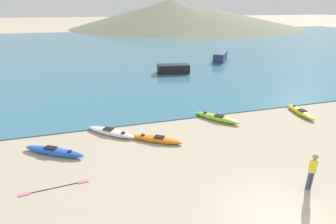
{
  "coord_description": "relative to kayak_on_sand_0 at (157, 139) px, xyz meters",
  "views": [
    {
      "loc": [
        -5.91,
        -5.68,
        7.2
      ],
      "look_at": [
        -1.31,
        10.2,
        0.5
      ],
      "focal_mm": 28.0,
      "sensor_mm": 36.0,
      "label": 1
    }
  ],
  "objects": [
    {
      "name": "kayak_on_sand_2",
      "position": [
        -5.5,
        0.13,
        0.02
      ],
      "size": [
        3.31,
        2.37,
        0.38
      ],
      "color": "blue",
      "rests_on": "ground_plane"
    },
    {
      "name": "loose_paddle",
      "position": [
        -5.18,
        -2.84,
        -0.13
      ],
      "size": [
        2.79,
        0.42,
        0.03
      ],
      "color": "black",
      "rests_on": "ground_plane"
    },
    {
      "name": "person_near_foreground",
      "position": [
        5.15,
        -5.88,
        0.82
      ],
      "size": [
        0.34,
        0.26,
        1.69
      ],
      "color": "#384260",
      "rests_on": "ground_plane"
    },
    {
      "name": "kayak_on_sand_4",
      "position": [
        -2.46,
        1.65,
        0.0
      ],
      "size": [
        2.95,
        2.74,
        0.34
      ],
      "color": "white",
      "rests_on": "ground_plane"
    },
    {
      "name": "far_hill_midleft",
      "position": [
        33.65,
        83.55,
        3.81
      ],
      "size": [
        78.78,
        78.78,
        7.91
      ],
      "primitive_type": "cone",
      "color": "#6B7056",
      "rests_on": "ground_plane"
    },
    {
      "name": "kayak_on_sand_1",
      "position": [
        4.65,
        1.81,
        0.03
      ],
      "size": [
        2.61,
        3.0,
        0.39
      ],
      "color": "#8CCC2D",
      "rests_on": "ground_plane"
    },
    {
      "name": "bay_water",
      "position": [
        2.83,
        37.55,
        -0.11
      ],
      "size": [
        160.0,
        70.0,
        0.06
      ],
      "primitive_type": "cube",
      "color": "teal",
      "rests_on": "ground_plane"
    },
    {
      "name": "moored_boat_2",
      "position": [
        5.71,
        15.3,
        0.41
      ],
      "size": [
        3.76,
        1.92,
        0.99
      ],
      "color": "black",
      "rests_on": "bay_water"
    },
    {
      "name": "kayak_on_sand_0",
      "position": [
        0.0,
        0.0,
        0.0
      ],
      "size": [
        2.97,
        2.21,
        0.33
      ],
      "color": "orange",
      "rests_on": "ground_plane"
    },
    {
      "name": "far_hill_left",
      "position": [
        25.68,
        82.88,
        4.49
      ],
      "size": [
        70.81,
        70.81,
        9.27
      ],
      "primitive_type": "cone",
      "color": "#6B7056",
      "rests_on": "ground_plane"
    },
    {
      "name": "moored_boat_0",
      "position": [
        14.26,
        20.49,
        0.51
      ],
      "size": [
        3.67,
        4.4,
        1.19
      ],
      "color": "navy",
      "rests_on": "bay_water"
    },
    {
      "name": "kayak_on_sand_3",
      "position": [
        10.88,
        1.09,
        0.03
      ],
      "size": [
        1.07,
        3.01,
        0.39
      ],
      "color": "yellow",
      "rests_on": "ground_plane"
    }
  ]
}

